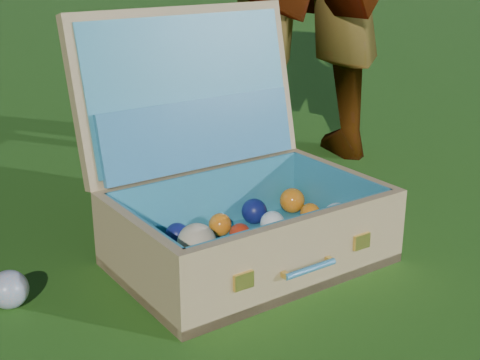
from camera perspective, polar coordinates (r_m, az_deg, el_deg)
name	(u,v)px	position (r m, az deg, el deg)	size (l,w,h in m)	color
ground	(278,293)	(1.35, 3.28, -9.59)	(60.00, 60.00, 0.00)	#215114
stray_ball	(9,289)	(1.36, -19.11, -8.82)	(0.07, 0.07, 0.07)	teal
suitcase	(226,189)	(1.46, -1.17, -0.81)	(0.68, 0.64, 0.53)	tan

